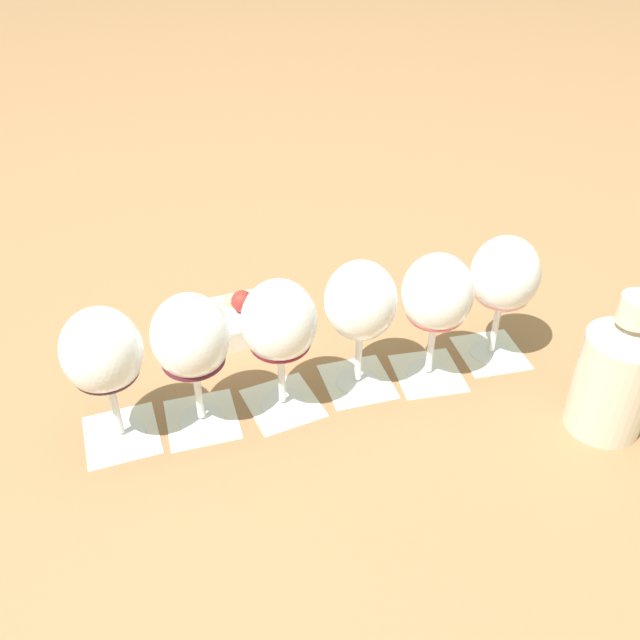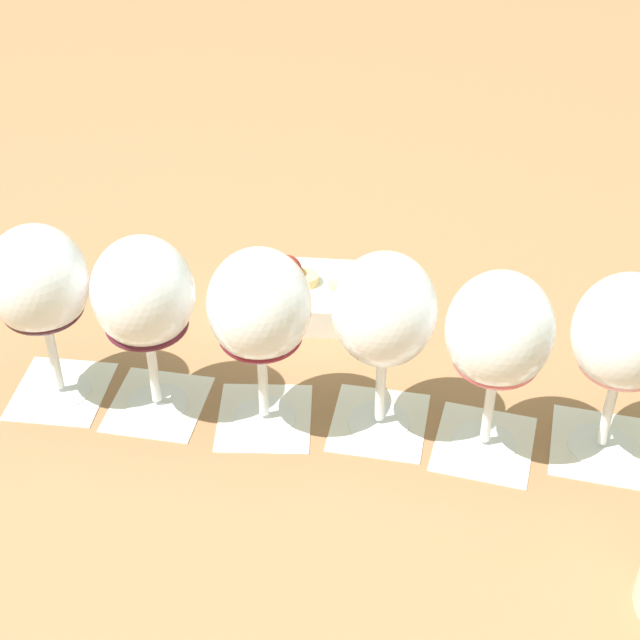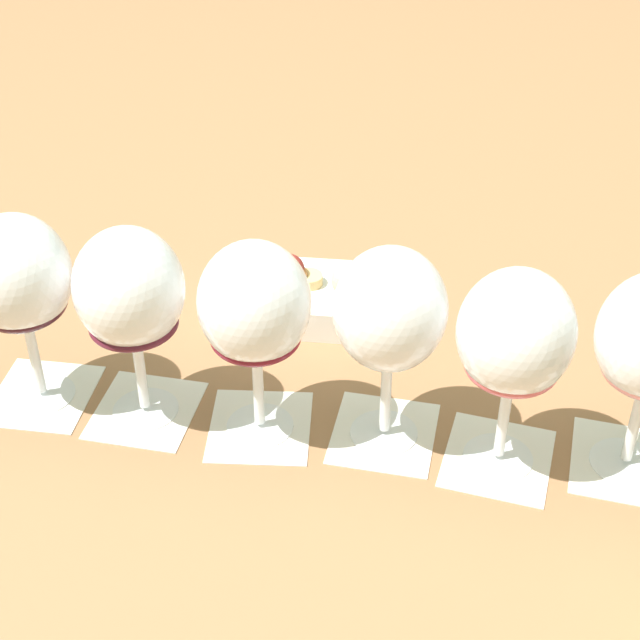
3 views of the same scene
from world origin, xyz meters
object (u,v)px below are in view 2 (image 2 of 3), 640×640
object	(u,v)px
wine_glass_0	(625,340)
wine_glass_2	(384,317)
wine_glass_5	(39,287)
wine_glass_1	(499,337)
wine_glass_3	(260,312)
wine_glass_4	(144,298)
snack_dish	(301,292)

from	to	relation	value
wine_glass_0	wine_glass_2	size ratio (longest dim) A/B	1.00
wine_glass_0	wine_glass_5	size ratio (longest dim) A/B	1.00
wine_glass_1	wine_glass_3	size ratio (longest dim) A/B	1.00
wine_glass_4	wine_glass_5	distance (m)	0.11
wine_glass_3	snack_dish	bearing A→B (deg)	-56.05
wine_glass_0	wine_glass_1	size ratio (longest dim) A/B	1.00
wine_glass_1	snack_dish	world-z (taller)	wine_glass_1
wine_glass_2	wine_glass_3	world-z (taller)	same
wine_glass_2	wine_glass_3	distance (m)	0.12
wine_glass_1	snack_dish	bearing A→B (deg)	-6.65
wine_glass_3	wine_glass_0	bearing A→B (deg)	-142.94
wine_glass_3	wine_glass_2	bearing A→B (deg)	-139.30
wine_glass_5	snack_dish	distance (m)	0.31
wine_glass_0	wine_glass_3	xyz separation A→B (m)	(0.27, 0.20, 0.00)
wine_glass_4	wine_glass_3	bearing A→B (deg)	-146.29
wine_glass_1	wine_glass_3	distance (m)	0.22
wine_glass_0	wine_glass_5	world-z (taller)	same
wine_glass_0	wine_glass_5	xyz separation A→B (m)	(0.45, 0.32, 0.00)
wine_glass_0	snack_dish	bearing A→B (deg)	6.54
wine_glass_1	wine_glass_4	distance (m)	0.33
wine_glass_2	wine_glass_5	distance (m)	0.33
wine_glass_0	wine_glass_2	distance (m)	0.22
wine_glass_1	wine_glass_5	size ratio (longest dim) A/B	1.00
wine_glass_3	wine_glass_1	bearing A→B (deg)	-145.66
wine_glass_4	wine_glass_1	bearing A→B (deg)	-145.88
wine_glass_0	wine_glass_2	bearing A→B (deg)	35.12
wine_glass_2	wine_glass_3	xyz separation A→B (m)	(0.09, 0.08, 0.00)
wine_glass_0	wine_glass_3	world-z (taller)	same
wine_glass_3	wine_glass_4	bearing A→B (deg)	33.71
wine_glass_4	wine_glass_2	bearing A→B (deg)	-142.75
wine_glass_4	wine_glass_0	bearing A→B (deg)	-143.79
wine_glass_2	wine_glass_3	size ratio (longest dim) A/B	1.00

